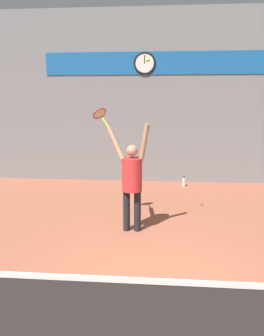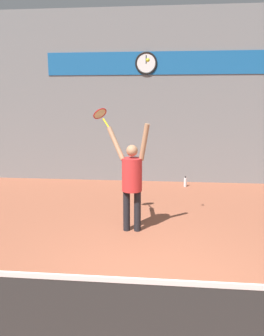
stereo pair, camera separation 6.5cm
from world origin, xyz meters
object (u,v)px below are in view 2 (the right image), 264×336
at_px(scoreboard_clock, 146,63).
at_px(water_bottle, 185,182).
at_px(tennis_ball, 148,60).
at_px(tennis_racket, 101,115).
at_px(tennis_player, 132,178).

relative_size(scoreboard_clock, water_bottle, 2.12).
relative_size(tennis_ball, water_bottle, 0.22).
xyz_separation_m(tennis_racket, water_bottle, (1.85, 2.98, -2.03)).
relative_size(scoreboard_clock, tennis_player, 0.31).
height_order(scoreboard_clock, tennis_racket, scoreboard_clock).
bearing_deg(tennis_racket, tennis_ball, -27.83).
bearing_deg(tennis_player, scoreboard_clock, 89.52).
bearing_deg(water_bottle, tennis_player, -109.86).
xyz_separation_m(scoreboard_clock, water_bottle, (1.18, -0.52, -3.34)).
relative_size(tennis_player, tennis_ball, 31.05).
height_order(scoreboard_clock, water_bottle, scoreboard_clock).
height_order(tennis_ball, water_bottle, tennis_ball).
bearing_deg(tennis_ball, water_bottle, 74.86).
bearing_deg(scoreboard_clock, tennis_ball, -86.45).
bearing_deg(tennis_racket, tennis_player, -31.52).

